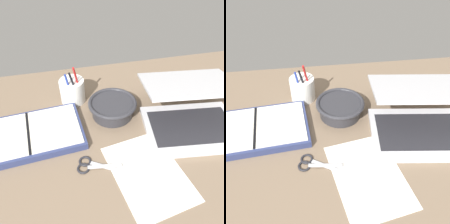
# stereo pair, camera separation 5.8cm
# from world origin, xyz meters

# --- Properties ---
(desk_top) EXTENTS (1.40, 1.00, 0.02)m
(desk_top) POSITION_xyz_m (0.00, 0.00, 0.01)
(desk_top) COLOR #75604C
(desk_top) RESTS_ON ground
(laptop) EXTENTS (0.36, 0.36, 0.16)m
(laptop) POSITION_xyz_m (0.21, 0.04, 0.07)
(laptop) COLOR silver
(laptop) RESTS_ON desk_top
(bowl) EXTENTS (0.18, 0.18, 0.06)m
(bowl) POSITION_xyz_m (-0.05, 0.15, 0.05)
(bowl) COLOR #2D2D33
(bowl) RESTS_ON desk_top
(pen_cup) EXTENTS (0.10, 0.10, 0.17)m
(pen_cup) POSITION_xyz_m (-0.18, 0.26, 0.07)
(pen_cup) COLOR white
(pen_cup) RESTS_ON desk_top
(planner) EXTENTS (0.37, 0.25, 0.03)m
(planner) POSITION_xyz_m (-0.35, 0.09, 0.03)
(planner) COLOR navy
(planner) RESTS_ON desk_top
(scissors) EXTENTS (0.14, 0.08, 0.01)m
(scissors) POSITION_xyz_m (-0.17, -0.07, 0.02)
(scissors) COLOR #B7B7BC
(scissors) RESTS_ON desk_top
(paper_sheet_front) EXTENTS (0.24, 0.31, 0.00)m
(paper_sheet_front) POSITION_xyz_m (-0.00, -0.13, 0.02)
(paper_sheet_front) COLOR white
(paper_sheet_front) RESTS_ON desk_top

